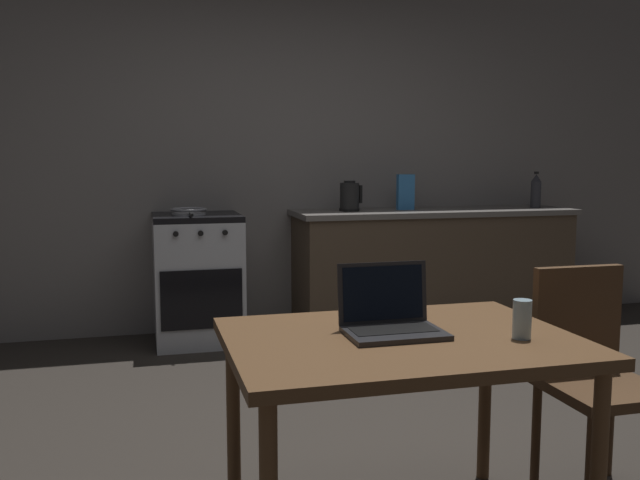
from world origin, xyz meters
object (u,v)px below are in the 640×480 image
object	(u,v)px
stove_oven	(198,278)
electric_kettle	(350,197)
laptop	(391,320)
frying_pan	(189,211)
cereal_box	(405,192)
bottle	(536,191)
drinking_glass	(522,319)
dining_table	(400,358)
chair	(591,366)

from	to	relation	value
stove_oven	electric_kettle	size ratio (longest dim) A/B	4.05
laptop	frying_pan	size ratio (longest dim) A/B	0.76
cereal_box	bottle	bearing A→B (deg)	-3.75
drinking_glass	cereal_box	world-z (taller)	cereal_box
frying_pan	cereal_box	xyz separation A→B (m)	(1.62, 0.05, 0.11)
stove_oven	bottle	xyz separation A→B (m)	(2.64, -0.05, 0.59)
stove_oven	dining_table	bearing A→B (deg)	-81.01
cereal_box	chair	bearing A→B (deg)	-96.06
stove_oven	electric_kettle	world-z (taller)	electric_kettle
bottle	frying_pan	bearing A→B (deg)	179.54
stove_oven	electric_kettle	xyz separation A→B (m)	(1.12, 0.00, 0.56)
dining_table	drinking_glass	bearing A→B (deg)	-19.30
drinking_glass	cereal_box	bearing A→B (deg)	75.37
stove_oven	bottle	size ratio (longest dim) A/B	3.20
dining_table	drinking_glass	size ratio (longest dim) A/B	8.92
dining_table	electric_kettle	bearing A→B (deg)	76.18
stove_oven	laptop	bearing A→B (deg)	-81.25
bottle	drinking_glass	xyz separation A→B (m)	(-1.83, -2.85, -0.26)
bottle	electric_kettle	bearing A→B (deg)	178.11
electric_kettle	cereal_box	xyz separation A→B (m)	(0.45, 0.02, 0.03)
stove_oven	drinking_glass	size ratio (longest dim) A/B	7.12
chair	bottle	bearing A→B (deg)	48.17
stove_oven	electric_kettle	distance (m)	1.25
laptop	cereal_box	distance (m)	2.99
drinking_glass	cereal_box	distance (m)	3.03
laptop	frying_pan	distance (m)	2.74
laptop	electric_kettle	xyz separation A→B (m)	(0.70, 2.73, 0.25)
dining_table	bottle	xyz separation A→B (m)	(2.20, 2.72, 0.40)
chair	frying_pan	world-z (taller)	frying_pan
dining_table	laptop	xyz separation A→B (m)	(-0.02, 0.04, 0.12)
stove_oven	chair	xyz separation A→B (m)	(1.29, -2.61, 0.05)
cereal_box	electric_kettle	bearing A→B (deg)	-177.45
stove_oven	chair	bearing A→B (deg)	-63.77
stove_oven	cereal_box	xyz separation A→B (m)	(1.57, 0.02, 0.59)
electric_kettle	drinking_glass	distance (m)	2.93
dining_table	laptop	world-z (taller)	laptop
stove_oven	chair	size ratio (longest dim) A/B	1.04
bottle	drinking_glass	size ratio (longest dim) A/B	2.23
electric_kettle	drinking_glass	bearing A→B (deg)	-96.18
cereal_box	frying_pan	bearing A→B (deg)	-178.28
stove_oven	dining_table	world-z (taller)	stove_oven
dining_table	drinking_glass	distance (m)	0.41
dining_table	laptop	bearing A→B (deg)	113.07
frying_pan	drinking_glass	xyz separation A→B (m)	(0.86, -2.87, -0.15)
electric_kettle	drinking_glass	world-z (taller)	electric_kettle
laptop	bottle	xyz separation A→B (m)	(2.22, 2.68, 0.28)
dining_table	cereal_box	xyz separation A→B (m)	(1.13, 2.79, 0.40)
dining_table	chair	size ratio (longest dim) A/B	1.30
chair	cereal_box	distance (m)	2.71
laptop	bottle	world-z (taller)	bottle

